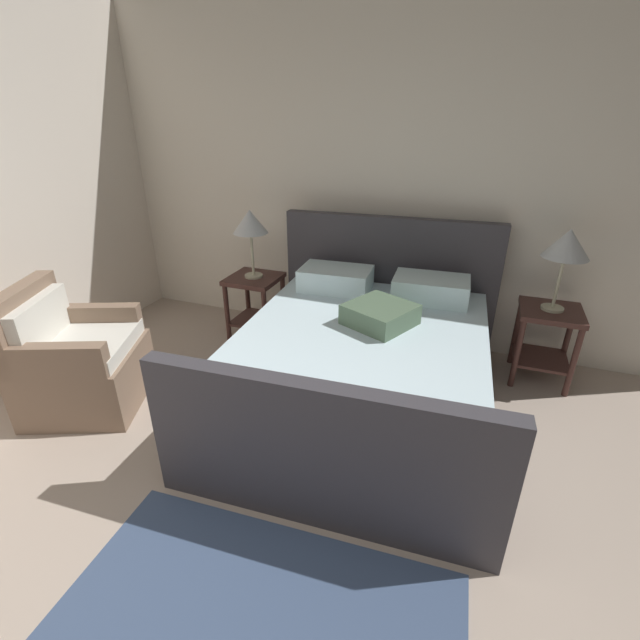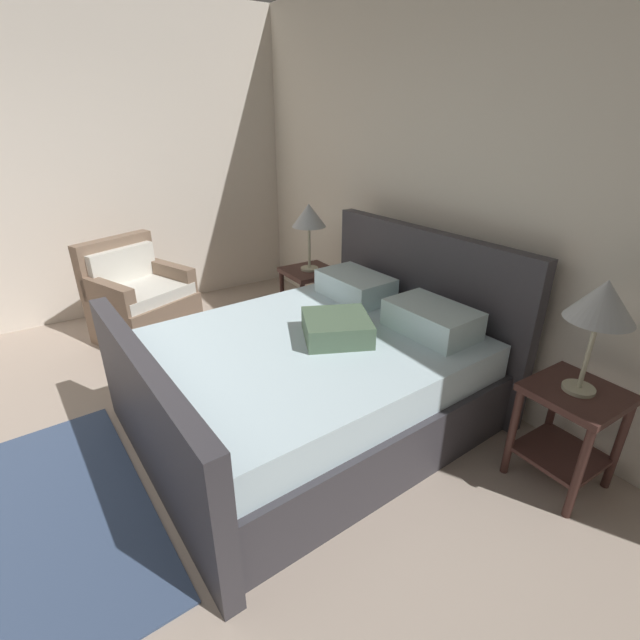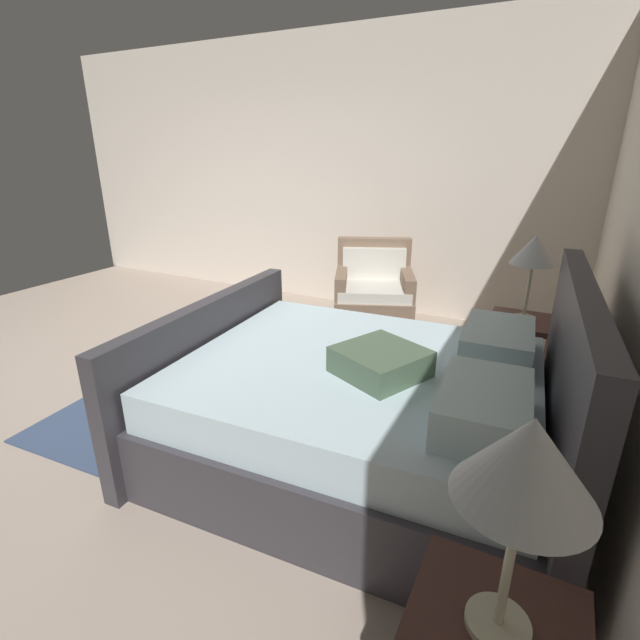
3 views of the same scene
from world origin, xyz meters
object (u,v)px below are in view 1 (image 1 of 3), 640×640
at_px(nightstand_left, 255,297).
at_px(table_lamp_left, 250,223).
at_px(bed, 363,363).
at_px(armchair, 76,361).
at_px(nightstand_right, 546,333).
at_px(table_lamp_right, 567,246).

relative_size(nightstand_left, table_lamp_left, 1.01).
height_order(bed, nightstand_left, bed).
xyz_separation_m(nightstand_left, armchair, (-0.68, -1.38, -0.06)).
height_order(nightstand_right, armchair, armchair).
distance_m(nightstand_left, armchair, 1.54).
distance_m(table_lamp_right, nightstand_left, 2.53).
bearing_deg(bed, nightstand_right, 34.50).
height_order(nightstand_left, armchair, armchair).
distance_m(table_lamp_right, table_lamp_left, 2.43).
xyz_separation_m(nightstand_right, armchair, (-3.11, -1.52, -0.06)).
relative_size(table_lamp_right, armchair, 0.64).
bearing_deg(nightstand_left, table_lamp_left, 116.57).
bearing_deg(table_lamp_right, armchair, -154.00).
bearing_deg(bed, table_lamp_right, 34.50).
distance_m(bed, nightstand_left, 1.40).
height_order(nightstand_left, table_lamp_left, table_lamp_left).
xyz_separation_m(bed, nightstand_right, (1.22, 0.84, 0.05)).
height_order(table_lamp_right, table_lamp_left, table_lamp_right).
bearing_deg(armchair, table_lamp_right, 26.00).
bearing_deg(table_lamp_left, nightstand_right, 3.34).
relative_size(nightstand_right, armchair, 0.63).
height_order(bed, armchair, bed).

